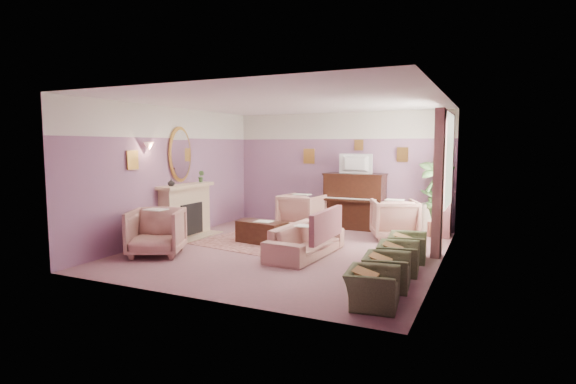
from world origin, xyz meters
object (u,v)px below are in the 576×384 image
at_px(coffee_table, 262,232).
at_px(side_table, 432,219).
at_px(sofa, 306,235).
at_px(olive_chair_a, 372,282).
at_px(olive_chair_b, 387,266).
at_px(piano, 355,202).
at_px(olive_chair_d, 407,243).
at_px(olive_chair_c, 398,253).
at_px(floral_armchair_right, 394,217).
at_px(television, 355,162).
at_px(floral_armchair_left, 302,210).
at_px(floral_armchair_front, 156,230).

height_order(coffee_table, side_table, side_table).
height_order(sofa, olive_chair_a, sofa).
xyz_separation_m(coffee_table, olive_chair_b, (2.95, -1.80, 0.09)).
distance_m(piano, olive_chair_d, 3.06).
xyz_separation_m(coffee_table, side_table, (3.06, 2.33, 0.12)).
distance_m(olive_chair_a, olive_chair_c, 1.64).
height_order(floral_armchair_right, olive_chair_d, floral_armchair_right).
xyz_separation_m(piano, television, (0.00, -0.05, 0.95)).
bearing_deg(floral_armchair_right, olive_chair_c, -77.13).
relative_size(piano, sofa, 0.73).
relative_size(floral_armchair_left, side_table, 1.35).
height_order(piano, floral_armchair_left, piano).
bearing_deg(olive_chair_c, olive_chair_b, -90.00).
height_order(television, floral_armchair_front, television).
xyz_separation_m(television, coffee_table, (-1.26, -2.32, -1.38)).
relative_size(coffee_table, olive_chair_d, 1.39).
height_order(piano, floral_armchair_right, piano).
distance_m(coffee_table, floral_armchair_front, 2.13).
bearing_deg(sofa, side_table, 57.72).
relative_size(sofa, floral_armchair_front, 2.02).
relative_size(olive_chair_a, olive_chair_d, 1.00).
xyz_separation_m(television, side_table, (1.80, 0.01, -1.25)).
relative_size(piano, olive_chair_d, 1.95).
bearing_deg(floral_armchair_right, television, 145.50).
relative_size(olive_chair_c, olive_chair_d, 1.00).
relative_size(floral_armchair_right, floral_armchair_front, 1.00).
xyz_separation_m(olive_chair_b, olive_chair_d, (0.00, 1.64, 0.00)).
bearing_deg(piano, olive_chair_c, -63.18).
bearing_deg(piano, sofa, -90.89).
relative_size(piano, olive_chair_b, 1.95).
bearing_deg(floral_armchair_front, olive_chair_a, -12.29).
relative_size(sofa, floral_armchair_right, 2.02).
bearing_deg(olive_chair_d, olive_chair_a, -90.00).
bearing_deg(sofa, floral_armchair_left, 114.52).
bearing_deg(coffee_table, olive_chair_b, -31.28).
relative_size(olive_chair_a, side_table, 1.03).
relative_size(coffee_table, olive_chair_b, 1.39).
bearing_deg(olive_chair_b, floral_armchair_left, 128.53).
xyz_separation_m(television, olive_chair_b, (1.69, -4.11, -1.29)).
relative_size(floral_armchair_left, floral_armchair_right, 1.00).
bearing_deg(sofa, piano, 89.11).
bearing_deg(olive_chair_c, olive_chair_a, -90.00).
xyz_separation_m(floral_armchair_right, olive_chair_d, (0.58, -1.71, -0.16)).
xyz_separation_m(television, olive_chair_a, (1.69, -4.93, -1.29)).
distance_m(coffee_table, olive_chair_b, 3.46).
bearing_deg(olive_chair_b, television, 112.34).
distance_m(floral_armchair_left, olive_chair_d, 3.34).
bearing_deg(side_table, olive_chair_d, -92.49).
distance_m(coffee_table, side_table, 3.85).
distance_m(coffee_table, floral_armchair_left, 1.72).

